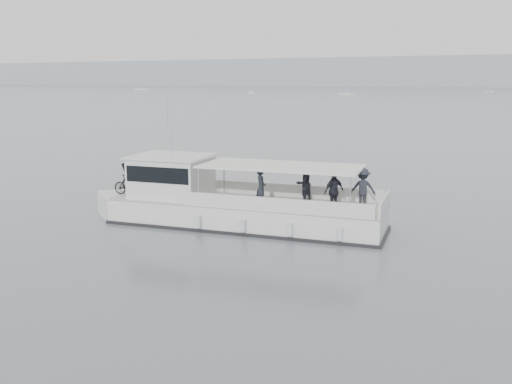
% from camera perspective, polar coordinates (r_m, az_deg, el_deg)
% --- Properties ---
extents(ground, '(1400.00, 1400.00, 0.00)m').
position_cam_1_polar(ground, '(28.43, -9.06, -2.08)').
color(ground, '#555E64').
rests_on(ground, ground).
extents(tour_boat, '(14.03, 4.90, 5.84)m').
position_cam_1_polar(tour_boat, '(25.80, -3.54, -1.13)').
color(tour_boat, white).
rests_on(tour_boat, ground).
extents(moored_fleet, '(435.59, 330.88, 11.26)m').
position_cam_1_polar(moored_fleet, '(240.32, 13.92, 9.37)').
color(moored_fleet, white).
rests_on(moored_fleet, ground).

